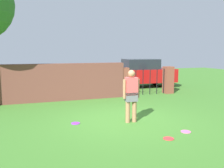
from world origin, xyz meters
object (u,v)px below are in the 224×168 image
person (131,94)px  frisbee_pink (186,132)px  frisbee_purple (76,123)px  frisbee_red (168,139)px  car (140,73)px

person → frisbee_pink: size_ratio=6.00×
frisbee_purple → frisbee_red: bearing=-46.9°
frisbee_red → person: bearing=99.9°
frisbee_red → frisbee_purple: bearing=133.1°
frisbee_purple → frisbee_red: (1.94, -2.08, 0.00)m
car → frisbee_purple: size_ratio=15.93×
car → frisbee_pink: size_ratio=15.93×
frisbee_purple → person: bearing=-14.3°
car → frisbee_purple: bearing=53.7°
frisbee_pink → frisbee_red: bearing=-157.8°
frisbee_pink → frisbee_purple: size_ratio=1.00×
person → frisbee_red: 1.90m
person → frisbee_red: bearing=100.6°
person → frisbee_purple: bearing=-13.6°
person → frisbee_purple: size_ratio=6.00×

